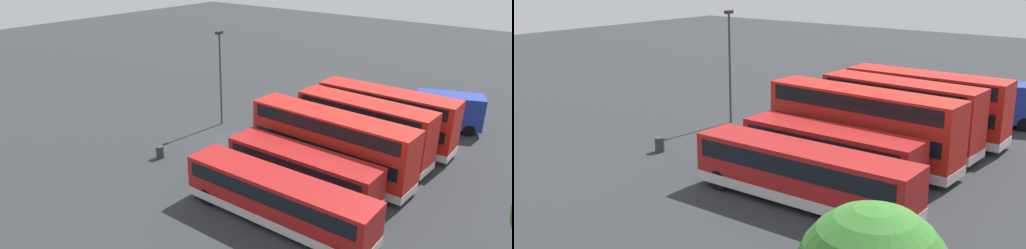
% 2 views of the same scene
% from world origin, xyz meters
% --- Properties ---
extents(ground_plane, '(140.00, 140.00, 0.00)m').
position_xyz_m(ground_plane, '(0.00, 0.00, 0.00)').
color(ground_plane, '#2D3033').
extents(bus_double_decker_near_end, '(2.69, 11.03, 4.55)m').
position_xyz_m(bus_double_decker_near_end, '(-7.14, 9.66, 2.45)').
color(bus_double_decker_near_end, red).
rests_on(bus_double_decker_near_end, ground).
extents(bus_double_decker_second, '(2.97, 10.47, 4.55)m').
position_xyz_m(bus_double_decker_second, '(-3.66, 9.45, 2.45)').
color(bus_double_decker_second, red).
rests_on(bus_double_decker_second, ground).
extents(bus_double_decker_third, '(2.93, 12.03, 4.55)m').
position_xyz_m(bus_double_decker_third, '(0.23, 8.89, 2.45)').
color(bus_double_decker_third, red).
rests_on(bus_double_decker_third, ground).
extents(bus_single_deck_fourth, '(2.61, 10.47, 2.95)m').
position_xyz_m(bus_single_deck_fourth, '(3.60, 8.80, 1.62)').
color(bus_single_deck_fourth, '#A51919').
rests_on(bus_single_deck_fourth, ground).
extents(bus_single_deck_fifth, '(2.75, 12.10, 2.95)m').
position_xyz_m(bus_single_deck_fifth, '(7.34, 9.58, 1.62)').
color(bus_single_deck_fifth, '#A51919').
rests_on(bus_single_deck_fifth, ground).
extents(box_truck_blue, '(5.06, 7.90, 3.20)m').
position_xyz_m(box_truck_blue, '(-13.37, 11.84, 1.71)').
color(box_truck_blue, navy).
rests_on(box_truck_blue, ground).
extents(car_hatchback_silver, '(3.30, 4.40, 1.43)m').
position_xyz_m(car_hatchback_silver, '(-11.07, 0.95, 0.70)').
color(car_hatchback_silver, black).
rests_on(car_hatchback_silver, ground).
extents(lamp_post_tall, '(0.70, 0.30, 8.39)m').
position_xyz_m(lamp_post_tall, '(-2.20, -3.65, 4.88)').
color(lamp_post_tall, '#38383D').
rests_on(lamp_post_tall, ground).
extents(waste_bin_yellow, '(0.60, 0.60, 0.95)m').
position_xyz_m(waste_bin_yellow, '(5.97, -2.49, 0.47)').
color(waste_bin_yellow, '#333338').
rests_on(waste_bin_yellow, ground).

